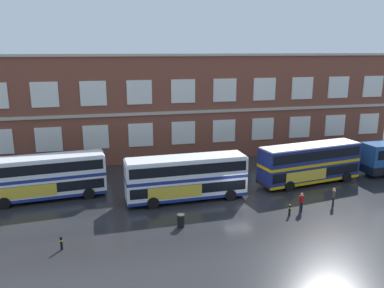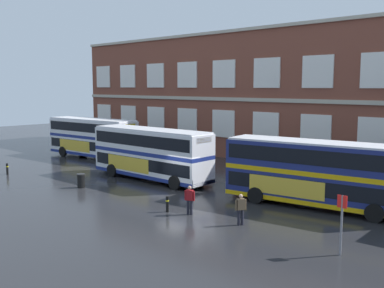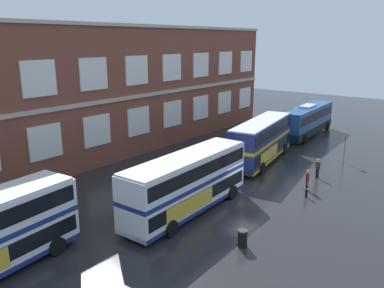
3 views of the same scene
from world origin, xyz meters
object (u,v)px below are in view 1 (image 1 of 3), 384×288
object	(u,v)px
double_decker_near	(43,177)
safety_bollard_west	(61,243)
double_decker_middle	(186,177)
second_passenger	(301,201)
waiting_passenger	(334,196)
double_decker_far	(310,163)
station_litter_bin	(181,221)
safety_bollard_east	(290,210)

from	to	relation	value
double_decker_near	safety_bollard_west	bearing A→B (deg)	-76.98
double_decker_middle	second_passenger	xyz separation A→B (m)	(8.93, -4.89, -1.22)
waiting_passenger	safety_bollard_west	distance (m)	22.79
double_decker_far	waiting_passenger	distance (m)	6.25
double_decker_middle	waiting_passenger	size ratio (longest dim) A/B	6.52
double_decker_near	waiting_passenger	size ratio (longest dim) A/B	6.59
double_decker_middle	second_passenger	distance (m)	10.26
double_decker_far	second_passenger	size ratio (longest dim) A/B	6.63
second_passenger	double_decker_middle	bearing A→B (deg)	151.28
safety_bollard_west	waiting_passenger	bearing A→B (deg)	6.27
double_decker_near	double_decker_middle	bearing A→B (deg)	-13.75
waiting_passenger	second_passenger	distance (m)	3.38
double_decker_far	station_litter_bin	distance (m)	16.56
double_decker_middle	second_passenger	world-z (taller)	double_decker_middle
double_decker_near	safety_bollard_east	world-z (taller)	double_decker_near
second_passenger	station_litter_bin	bearing A→B (deg)	-177.33
double_decker_far	second_passenger	distance (m)	7.91
double_decker_far	safety_bollard_west	bearing A→B (deg)	-160.18
double_decker_middle	double_decker_far	distance (m)	13.40
double_decker_near	double_decker_middle	size ratio (longest dim) A/B	1.01
double_decker_far	safety_bollard_east	size ratio (longest dim) A/B	11.86
second_passenger	safety_bollard_west	xyz separation A→B (m)	(-19.30, -2.05, -0.44)
double_decker_far	double_decker_near	bearing A→B (deg)	176.65
double_decker_middle	station_litter_bin	size ratio (longest dim) A/B	10.75
safety_bollard_east	waiting_passenger	bearing A→B (deg)	11.53
safety_bollard_east	station_litter_bin	bearing A→B (deg)	179.82
safety_bollard_west	safety_bollard_east	distance (m)	18.04
safety_bollard_east	double_decker_middle	bearing A→B (deg)	144.53
double_decker_middle	safety_bollard_west	bearing A→B (deg)	-146.17
double_decker_far	second_passenger	world-z (taller)	double_decker_far
double_decker_middle	waiting_passenger	distance (m)	13.13
safety_bollard_east	second_passenger	bearing A→B (deg)	21.40
second_passenger	safety_bollard_east	bearing A→B (deg)	-158.60
waiting_passenger	second_passenger	xyz separation A→B (m)	(-3.35, -0.43, 0.00)
double_decker_middle	double_decker_far	bearing A→B (deg)	6.79
second_passenger	double_decker_far	bearing A→B (deg)	56.02
double_decker_middle	safety_bollard_west	xyz separation A→B (m)	(-10.37, -6.95, -1.66)
station_litter_bin	safety_bollard_west	bearing A→B (deg)	-169.88
double_decker_middle	double_decker_far	xyz separation A→B (m)	(13.30, 1.58, 0.00)
double_decker_far	safety_bollard_east	xyz separation A→B (m)	(-5.70, -7.00, -1.66)
double_decker_far	double_decker_middle	bearing A→B (deg)	-173.21
double_decker_middle	safety_bollard_west	distance (m)	12.59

